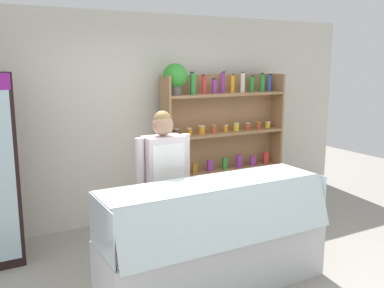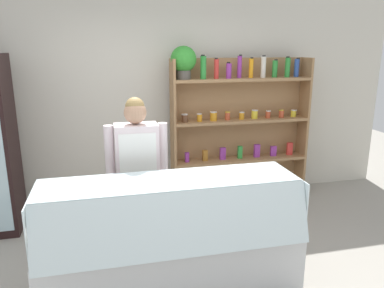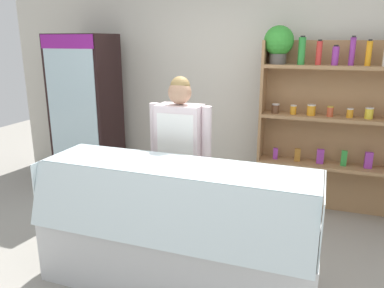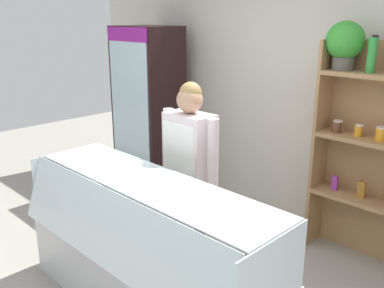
{
  "view_description": "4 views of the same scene",
  "coord_description": "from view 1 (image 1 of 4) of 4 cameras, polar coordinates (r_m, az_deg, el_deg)",
  "views": [
    {
      "loc": [
        -2.12,
        -3.18,
        2.07
      ],
      "look_at": [
        0.01,
        0.66,
        1.23
      ],
      "focal_mm": 40.0,
      "sensor_mm": 36.0,
      "label": 1
    },
    {
      "loc": [
        -0.63,
        -2.84,
        2.07
      ],
      "look_at": [
        0.14,
        0.4,
        1.19
      ],
      "focal_mm": 35.0,
      "sensor_mm": 36.0,
      "label": 2
    },
    {
      "loc": [
        0.87,
        -2.47,
        1.92
      ],
      "look_at": [
        -0.27,
        0.7,
        0.98
      ],
      "focal_mm": 35.0,
      "sensor_mm": 36.0,
      "label": 3
    },
    {
      "loc": [
        2.01,
        -1.73,
        2.11
      ],
      "look_at": [
        -0.08,
        0.36,
        1.21
      ],
      "focal_mm": 40.0,
      "sensor_mm": 36.0,
      "label": 4
    }
  ],
  "objects": [
    {
      "name": "back_wall",
      "position": [
        5.71,
        -6.95,
        3.44
      ],
      "size": [
        6.8,
        0.1,
        2.7
      ],
      "primitive_type": "cube",
      "color": "beige",
      "rests_on": "ground"
    },
    {
      "name": "shelving_unit",
      "position": [
        5.91,
        3.19,
        2.21
      ],
      "size": [
        1.85,
        0.32,
        2.07
      ],
      "color": "#9E754C",
      "rests_on": "ground"
    },
    {
      "name": "shop_clerk",
      "position": [
        4.33,
        -3.79,
        -4.31
      ],
      "size": [
        0.59,
        0.25,
        1.61
      ],
      "color": "#383D51",
      "rests_on": "ground"
    },
    {
      "name": "ground_plane",
      "position": [
        4.35,
        4.3,
        -17.7
      ],
      "size": [
        12.0,
        12.0,
        0.0
      ],
      "primitive_type": "plane",
      "color": "gray"
    },
    {
      "name": "deli_display_case",
      "position": [
        4.11,
        2.94,
        -14.58
      ],
      "size": [
        2.14,
        0.74,
        1.01
      ],
      "color": "silver",
      "rests_on": "ground"
    }
  ]
}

